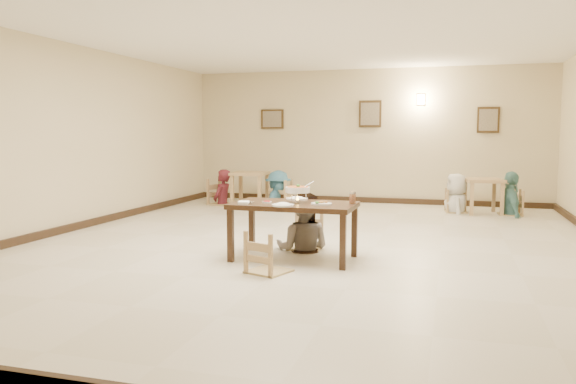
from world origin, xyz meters
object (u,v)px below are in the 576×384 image
(chair_near, at_px, (269,233))
(bg_chair_lr, at_px, (278,181))
(main_diner, at_px, (303,192))
(bg_table_left, at_px, (250,178))
(bg_chair_rl, at_px, (457,191))
(bg_diner_a, at_px, (222,169))
(main_table, at_px, (294,209))
(bg_chair_ll, at_px, (222,180))
(curry_warmer, at_px, (298,190))
(bg_diner_b, at_px, (278,170))
(bg_diner_c, at_px, (457,173))
(chair_far, at_px, (306,215))
(bg_table_right, at_px, (483,186))
(bg_diner_d, at_px, (512,171))
(drink_glass, at_px, (353,198))
(bg_chair_rr, at_px, (511,191))

(chair_near, relative_size, bg_chair_lr, 0.83)
(main_diner, xyz_separation_m, bg_table_left, (-2.30, 4.20, -0.19))
(bg_table_left, relative_size, bg_chair_rl, 0.89)
(bg_diner_a, bearing_deg, main_table, 37.83)
(main_diner, relative_size, bg_chair_lr, 1.44)
(bg_chair_ll, xyz_separation_m, bg_diner_a, (0.00, 0.00, 0.24))
(curry_warmer, bearing_deg, bg_diner_b, 110.02)
(curry_warmer, relative_size, bg_diner_c, 0.22)
(bg_chair_ll, bearing_deg, chair_far, -129.57)
(bg_table_left, xyz_separation_m, bg_table_right, (4.81, 0.12, -0.04))
(chair_far, bearing_deg, bg_diner_d, 54.78)
(bg_diner_c, bearing_deg, bg_chair_ll, -96.45)
(drink_glass, xyz_separation_m, bg_chair_ll, (-3.68, 4.62, -0.25))
(main_diner, height_order, bg_chair_rl, main_diner)
(main_diner, height_order, bg_diner_d, bg_diner_d)
(bg_chair_lr, bearing_deg, chair_near, 18.09)
(bg_diner_d, bearing_deg, main_diner, 133.59)
(chair_far, bearing_deg, bg_chair_rr, 54.78)
(main_table, height_order, bg_diner_b, bg_diner_b)
(bg_chair_rl, bearing_deg, bg_diner_a, 85.40)
(chair_far, distance_m, bg_diner_b, 4.47)
(bg_diner_a, height_order, bg_diner_b, bg_diner_a)
(bg_table_right, xyz_separation_m, bg_chair_ll, (-5.44, -0.17, -0.02))
(bg_chair_rl, bearing_deg, bg_chair_rr, -101.63)
(bg_diner_b, bearing_deg, bg_chair_rl, -88.83)
(bg_chair_ll, relative_size, bg_diner_d, 0.64)
(main_diner, bearing_deg, bg_diner_d, -128.37)
(bg_chair_lr, distance_m, bg_chair_rl, 3.68)
(bg_table_right, height_order, bg_chair_rr, bg_chair_rr)
(bg_chair_lr, xyz_separation_m, bg_diner_c, (3.68, 0.13, 0.23))
(main_diner, relative_size, bg_chair_ll, 1.46)
(chair_far, bearing_deg, main_table, -87.35)
(main_diner, bearing_deg, bg_chair_lr, -71.75)
(bg_table_left, xyz_separation_m, bg_chair_lr, (0.63, 0.04, -0.05))
(bg_diner_b, distance_m, bg_diner_d, 4.68)
(bg_chair_ll, bearing_deg, bg_diner_d, -74.32)
(chair_far, distance_m, bg_table_left, 4.70)
(main_diner, height_order, bg_chair_lr, main_diner)
(main_table, height_order, bg_diner_a, bg_diner_a)
(bg_table_right, xyz_separation_m, bg_chair_rr, (0.50, -0.04, -0.10))
(bg_chair_rl, height_order, bg_diner_b, bg_diner_b)
(chair_near, relative_size, bg_table_left, 1.17)
(curry_warmer, bearing_deg, bg_diner_d, 58.69)
(main_table, distance_m, main_diner, 0.60)
(chair_far, height_order, bg_chair_ll, bg_chair_ll)
(drink_glass, relative_size, bg_table_left, 0.20)
(bg_table_right, distance_m, bg_chair_ll, 5.45)
(main_diner, bearing_deg, main_table, 90.01)
(chair_near, relative_size, main_diner, 0.58)
(chair_near, xyz_separation_m, bg_chair_rr, (3.07, 5.58, 0.01))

